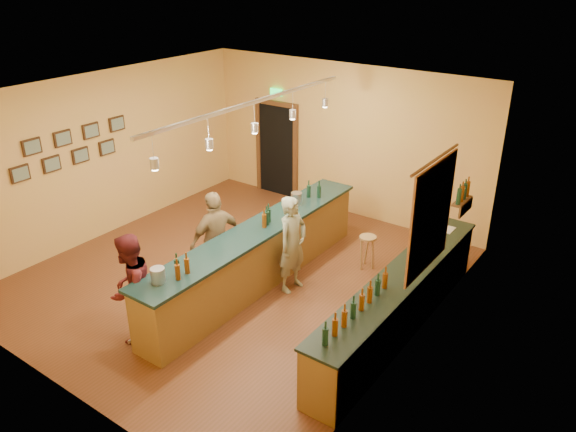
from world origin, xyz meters
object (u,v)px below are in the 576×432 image
Objects in this scene: back_counter at (399,302)px; customer_b at (216,240)px; bartender at (292,244)px; customer_a at (131,288)px; tasting_bar at (258,252)px; bar_stool at (367,244)px.

customer_b is (-3.05, -0.58, 0.36)m from back_counter.
customer_a is (-1.10, -2.43, -0.01)m from bartender.
customer_b reaches higher than back_counter.
tasting_bar is at bearing 148.46° from customer_a.
bartender is 1.27m from customer_b.
bartender is at bearing 178.57° from back_counter.
customer_b reaches higher than tasting_bar.
customer_b is (-0.55, -0.40, 0.24)m from tasting_bar.
back_counter is 7.31× the size of bar_stool.
bartender is 2.67m from customer_a.
customer_a is 4.18m from bar_stool.
bartender reaches higher than bar_stool.
back_counter is at bearing -87.62° from bartender.
bar_stool is at bearing 137.13° from customer_a.
back_counter is 2.69× the size of customer_b.
customer_b is (-1.10, -0.63, 0.02)m from bartender.
bar_stool is (0.68, 1.34, -0.35)m from bartender.
customer_a is at bearing -104.01° from tasting_bar.
bartender is 1.01× the size of customer_a.
tasting_bar is 3.08× the size of bartender.
bartender is 1.54m from bar_stool.
bar_stool is at bearing 51.78° from tasting_bar.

